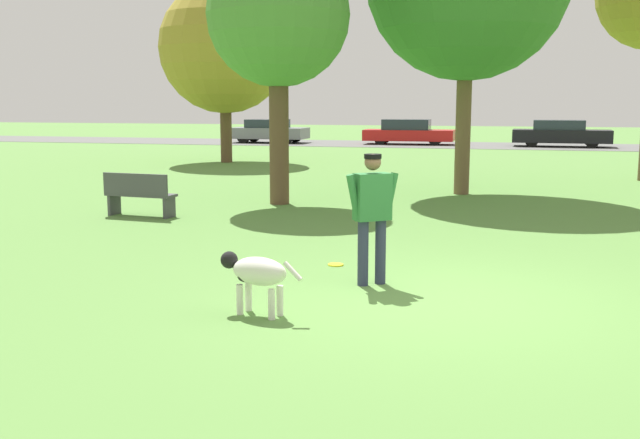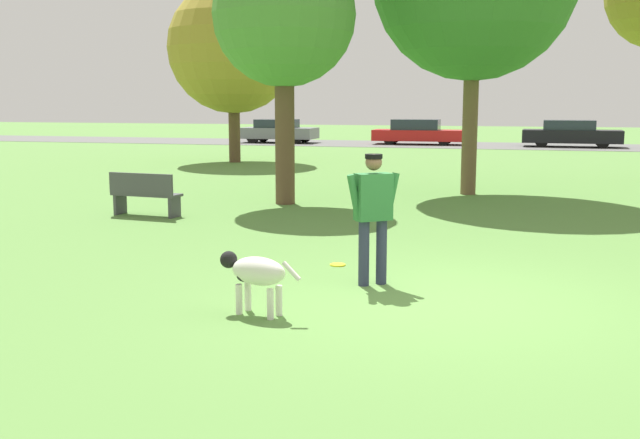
{
  "view_description": "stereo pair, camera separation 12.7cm",
  "coord_description": "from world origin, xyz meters",
  "px_view_note": "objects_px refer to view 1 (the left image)",
  "views": [
    {
      "loc": [
        0.77,
        -8.17,
        2.19
      ],
      "look_at": [
        -1.29,
        -0.27,
        0.9
      ],
      "focal_mm": 42.0,
      "sensor_mm": 36.0,
      "label": 1
    },
    {
      "loc": [
        0.89,
        -8.14,
        2.19
      ],
      "look_at": [
        -1.29,
        -0.27,
        0.9
      ],
      "focal_mm": 42.0,
      "sensor_mm": 36.0,
      "label": 2
    }
  ],
  "objects_px": {
    "dog": "(256,273)",
    "parked_car_grey": "(269,131)",
    "parked_car_black": "(561,134)",
    "park_bench": "(139,193)",
    "parked_car_red": "(408,132)",
    "tree_near_left": "(278,16)",
    "tree_far_left": "(224,48)",
    "person": "(372,208)",
    "frisbee": "(336,265)"
  },
  "relations": [
    {
      "from": "parked_car_grey",
      "to": "park_bench",
      "type": "height_order",
      "value": "parked_car_grey"
    },
    {
      "from": "tree_far_left",
      "to": "parked_car_black",
      "type": "distance_m",
      "value": 18.0
    },
    {
      "from": "person",
      "to": "parked_car_red",
      "type": "height_order",
      "value": "person"
    },
    {
      "from": "person",
      "to": "tree_far_left",
      "type": "xyz_separation_m",
      "value": [
        -8.51,
        16.73,
        3.13
      ]
    },
    {
      "from": "dog",
      "to": "tree_near_left",
      "type": "distance_m",
      "value": 9.19
    },
    {
      "from": "person",
      "to": "parked_car_grey",
      "type": "bearing_deg",
      "value": 73.24
    },
    {
      "from": "dog",
      "to": "parked_car_red",
      "type": "xyz_separation_m",
      "value": [
        -2.78,
        31.21,
        0.18
      ]
    },
    {
      "from": "tree_near_left",
      "to": "tree_far_left",
      "type": "bearing_deg",
      "value": 117.36
    },
    {
      "from": "person",
      "to": "parked_car_red",
      "type": "distance_m",
      "value": 29.87
    },
    {
      "from": "parked_car_red",
      "to": "dog",
      "type": "bearing_deg",
      "value": -85.44
    },
    {
      "from": "person",
      "to": "frisbee",
      "type": "distance_m",
      "value": 1.47
    },
    {
      "from": "person",
      "to": "park_bench",
      "type": "distance_m",
      "value": 6.78
    },
    {
      "from": "tree_near_left",
      "to": "park_bench",
      "type": "distance_m",
      "value": 4.71
    },
    {
      "from": "frisbee",
      "to": "parked_car_grey",
      "type": "height_order",
      "value": "parked_car_grey"
    },
    {
      "from": "frisbee",
      "to": "tree_near_left",
      "type": "height_order",
      "value": "tree_near_left"
    },
    {
      "from": "dog",
      "to": "park_bench",
      "type": "distance_m",
      "value": 7.25
    },
    {
      "from": "dog",
      "to": "tree_near_left",
      "type": "relative_size",
      "value": 0.18
    },
    {
      "from": "parked_car_black",
      "to": "tree_far_left",
      "type": "bearing_deg",
      "value": -132.09
    },
    {
      "from": "dog",
      "to": "parked_car_grey",
      "type": "xyz_separation_m",
      "value": [
        -10.12,
        30.79,
        0.19
      ]
    },
    {
      "from": "frisbee",
      "to": "parked_car_grey",
      "type": "relative_size",
      "value": 0.05
    },
    {
      "from": "parked_car_grey",
      "to": "tree_near_left",
      "type": "bearing_deg",
      "value": -70.51
    },
    {
      "from": "tree_far_left",
      "to": "tree_near_left",
      "type": "relative_size",
      "value": 1.16
    },
    {
      "from": "tree_near_left",
      "to": "parked_car_red",
      "type": "bearing_deg",
      "value": 91.07
    },
    {
      "from": "park_bench",
      "to": "parked_car_grey",
      "type": "bearing_deg",
      "value": -71.39
    },
    {
      "from": "frisbee",
      "to": "tree_near_left",
      "type": "xyz_separation_m",
      "value": [
        -2.6,
        5.67,
        3.93
      ]
    },
    {
      "from": "parked_car_red",
      "to": "park_bench",
      "type": "distance_m",
      "value": 25.5
    },
    {
      "from": "parked_car_grey",
      "to": "person",
      "type": "bearing_deg",
      "value": -68.78
    },
    {
      "from": "frisbee",
      "to": "tree_far_left",
      "type": "bearing_deg",
      "value": 116.39
    },
    {
      "from": "parked_car_grey",
      "to": "park_bench",
      "type": "distance_m",
      "value": 25.68
    },
    {
      "from": "frisbee",
      "to": "parked_car_black",
      "type": "distance_m",
      "value": 28.88
    },
    {
      "from": "parked_car_grey",
      "to": "parked_car_red",
      "type": "xyz_separation_m",
      "value": [
        7.34,
        0.42,
        -0.01
      ]
    },
    {
      "from": "tree_far_left",
      "to": "park_bench",
      "type": "xyz_separation_m",
      "value": [
        3.19,
        -12.54,
        -3.61
      ]
    },
    {
      "from": "dog",
      "to": "parked_car_black",
      "type": "xyz_separation_m",
      "value": [
        4.67,
        31.03,
        0.2
      ]
    },
    {
      "from": "parked_car_black",
      "to": "park_bench",
      "type": "distance_m",
      "value": 26.85
    },
    {
      "from": "park_bench",
      "to": "tree_near_left",
      "type": "bearing_deg",
      "value": -124.63
    },
    {
      "from": "person",
      "to": "parked_car_grey",
      "type": "distance_m",
      "value": 31.23
    },
    {
      "from": "parked_car_red",
      "to": "tree_near_left",
      "type": "bearing_deg",
      "value": -89.46
    },
    {
      "from": "parked_car_black",
      "to": "park_bench",
      "type": "bearing_deg",
      "value": -107.92
    },
    {
      "from": "frisbee",
      "to": "tree_near_left",
      "type": "relative_size",
      "value": 0.04
    },
    {
      "from": "tree_near_left",
      "to": "parked_car_red",
      "type": "relative_size",
      "value": 1.2
    },
    {
      "from": "park_bench",
      "to": "parked_car_red",
      "type": "bearing_deg",
      "value": -87.91
    },
    {
      "from": "parked_car_red",
      "to": "park_bench",
      "type": "bearing_deg",
      "value": -94.18
    },
    {
      "from": "person",
      "to": "park_bench",
      "type": "height_order",
      "value": "person"
    },
    {
      "from": "dog",
      "to": "tree_far_left",
      "type": "height_order",
      "value": "tree_far_left"
    },
    {
      "from": "person",
      "to": "frisbee",
      "type": "height_order",
      "value": "person"
    },
    {
      "from": "frisbee",
      "to": "park_bench",
      "type": "height_order",
      "value": "park_bench"
    },
    {
      "from": "parked_car_grey",
      "to": "parked_car_black",
      "type": "relative_size",
      "value": 0.86
    },
    {
      "from": "tree_near_left",
      "to": "parked_car_grey",
      "type": "bearing_deg",
      "value": 108.97
    },
    {
      "from": "parked_car_grey",
      "to": "parked_car_black",
      "type": "bearing_deg",
      "value": 1.46
    },
    {
      "from": "tree_far_left",
      "to": "parked_car_grey",
      "type": "bearing_deg",
      "value": 101.47
    }
  ]
}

